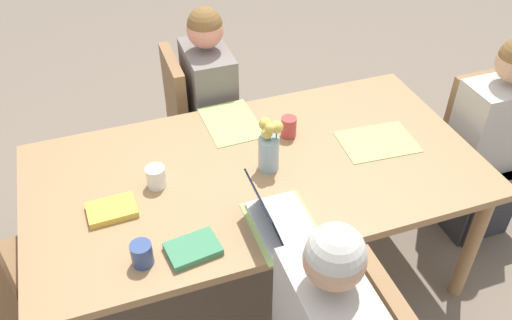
{
  "coord_description": "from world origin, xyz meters",
  "views": [
    {
      "loc": [
        0.62,
        1.77,
        2.35
      ],
      "look_at": [
        0.0,
        0.0,
        0.81
      ],
      "focal_mm": 37.7,
      "sensor_mm": 36.0,
      "label": 1
    }
  ],
  "objects_px": {
    "person_near_left_far": "(211,114)",
    "coffee_mug_centre_left": "(289,127)",
    "person_head_left_left_near": "(486,151)",
    "coffee_mug_near_right": "(142,254)",
    "flower_vase": "(269,146)",
    "chair_head_left_left_near": "(485,145)",
    "coffee_mug_near_left": "(156,177)",
    "book_blue_cover": "(193,249)",
    "dining_table": "(256,180)",
    "chair_near_left_far": "(196,115)",
    "book_red_cover": "(112,210)",
    "laptop_far_left_mid": "(278,219)"
  },
  "relations": [
    {
      "from": "person_near_left_far",
      "to": "coffee_mug_near_left",
      "type": "xyz_separation_m",
      "value": [
        0.45,
        0.78,
        0.28
      ]
    },
    {
      "from": "person_near_left_far",
      "to": "book_red_cover",
      "type": "bearing_deg",
      "value": 53.33
    },
    {
      "from": "flower_vase",
      "to": "book_red_cover",
      "type": "relative_size",
      "value": 1.29
    },
    {
      "from": "person_near_left_far",
      "to": "coffee_mug_near_right",
      "type": "height_order",
      "value": "person_near_left_far"
    },
    {
      "from": "coffee_mug_near_right",
      "to": "coffee_mug_centre_left",
      "type": "bearing_deg",
      "value": -145.53
    },
    {
      "from": "flower_vase",
      "to": "book_blue_cover",
      "type": "relative_size",
      "value": 1.29
    },
    {
      "from": "coffee_mug_near_left",
      "to": "dining_table",
      "type": "bearing_deg",
      "value": 175.32
    },
    {
      "from": "chair_near_left_far",
      "to": "coffee_mug_centre_left",
      "type": "height_order",
      "value": "chair_near_left_far"
    },
    {
      "from": "flower_vase",
      "to": "laptop_far_left_mid",
      "type": "height_order",
      "value": "flower_vase"
    },
    {
      "from": "book_blue_cover",
      "to": "coffee_mug_centre_left",
      "type": "bearing_deg",
      "value": -145.41
    },
    {
      "from": "person_head_left_left_near",
      "to": "coffee_mug_centre_left",
      "type": "height_order",
      "value": "person_head_left_left_near"
    },
    {
      "from": "person_near_left_far",
      "to": "flower_vase",
      "type": "height_order",
      "value": "person_near_left_far"
    },
    {
      "from": "person_near_left_far",
      "to": "coffee_mug_centre_left",
      "type": "distance_m",
      "value": 0.73
    },
    {
      "from": "laptop_far_left_mid",
      "to": "coffee_mug_near_right",
      "type": "distance_m",
      "value": 0.55
    },
    {
      "from": "coffee_mug_near_right",
      "to": "book_red_cover",
      "type": "height_order",
      "value": "coffee_mug_near_right"
    },
    {
      "from": "chair_head_left_left_near",
      "to": "coffee_mug_near_left",
      "type": "bearing_deg",
      "value": 0.51
    },
    {
      "from": "chair_near_left_far",
      "to": "book_red_cover",
      "type": "height_order",
      "value": "chair_near_left_far"
    },
    {
      "from": "book_blue_cover",
      "to": "coffee_mug_near_left",
      "type": "bearing_deg",
      "value": -90.23
    },
    {
      "from": "chair_near_left_far",
      "to": "coffee_mug_near_left",
      "type": "relative_size",
      "value": 9.17
    },
    {
      "from": "chair_near_left_far",
      "to": "book_blue_cover",
      "type": "height_order",
      "value": "chair_near_left_far"
    },
    {
      "from": "coffee_mug_near_left",
      "to": "book_blue_cover",
      "type": "distance_m",
      "value": 0.43
    },
    {
      "from": "dining_table",
      "to": "book_red_cover",
      "type": "relative_size",
      "value": 10.37
    },
    {
      "from": "coffee_mug_centre_left",
      "to": "book_blue_cover",
      "type": "distance_m",
      "value": 0.85
    },
    {
      "from": "chair_near_left_far",
      "to": "flower_vase",
      "type": "height_order",
      "value": "flower_vase"
    },
    {
      "from": "dining_table",
      "to": "person_head_left_left_near",
      "type": "bearing_deg",
      "value": 179.07
    },
    {
      "from": "chair_head_left_left_near",
      "to": "book_blue_cover",
      "type": "height_order",
      "value": "chair_head_left_left_near"
    },
    {
      "from": "dining_table",
      "to": "flower_vase",
      "type": "height_order",
      "value": "flower_vase"
    },
    {
      "from": "flower_vase",
      "to": "coffee_mug_near_left",
      "type": "xyz_separation_m",
      "value": [
        0.51,
        -0.05,
        -0.08
      ]
    },
    {
      "from": "person_near_left_far",
      "to": "coffee_mug_near_left",
      "type": "height_order",
      "value": "person_near_left_far"
    },
    {
      "from": "person_head_left_left_near",
      "to": "book_red_cover",
      "type": "bearing_deg",
      "value": 1.37
    },
    {
      "from": "flower_vase",
      "to": "book_blue_cover",
      "type": "distance_m",
      "value": 0.6
    },
    {
      "from": "coffee_mug_centre_left",
      "to": "person_near_left_far",
      "type": "bearing_deg",
      "value": -69.83
    },
    {
      "from": "person_head_left_left_near",
      "to": "chair_near_left_far",
      "type": "relative_size",
      "value": 1.33
    },
    {
      "from": "coffee_mug_near_right",
      "to": "coffee_mug_centre_left",
      "type": "xyz_separation_m",
      "value": [
        -0.82,
        -0.56,
        0.0
      ]
    },
    {
      "from": "person_near_left_far",
      "to": "book_red_cover",
      "type": "xyz_separation_m",
      "value": [
        0.66,
        0.89,
        0.24
      ]
    },
    {
      "from": "person_near_left_far",
      "to": "flower_vase",
      "type": "bearing_deg",
      "value": 93.93
    },
    {
      "from": "chair_near_left_far",
      "to": "book_red_cover",
      "type": "relative_size",
      "value": 4.5
    },
    {
      "from": "person_head_left_left_near",
      "to": "chair_near_left_far",
      "type": "distance_m",
      "value": 1.67
    },
    {
      "from": "coffee_mug_centre_left",
      "to": "flower_vase",
      "type": "bearing_deg",
      "value": 47.89
    },
    {
      "from": "chair_head_left_left_near",
      "to": "book_blue_cover",
      "type": "xyz_separation_m",
      "value": [
        1.78,
        0.44,
        0.27
      ]
    },
    {
      "from": "flower_vase",
      "to": "coffee_mug_near_left",
      "type": "distance_m",
      "value": 0.52
    },
    {
      "from": "person_head_left_left_near",
      "to": "coffee_mug_near_left",
      "type": "relative_size",
      "value": 12.17
    },
    {
      "from": "dining_table",
      "to": "laptop_far_left_mid",
      "type": "relative_size",
      "value": 6.48
    },
    {
      "from": "chair_near_left_far",
      "to": "coffee_mug_centre_left",
      "type": "relative_size",
      "value": 8.6
    },
    {
      "from": "flower_vase",
      "to": "coffee_mug_centre_left",
      "type": "bearing_deg",
      "value": -132.11
    },
    {
      "from": "dining_table",
      "to": "person_near_left_far",
      "type": "relative_size",
      "value": 1.74
    },
    {
      "from": "chair_head_left_left_near",
      "to": "laptop_far_left_mid",
      "type": "bearing_deg",
      "value": 16.73
    },
    {
      "from": "laptop_far_left_mid",
      "to": "coffee_mug_near_left",
      "type": "relative_size",
      "value": 3.26
    },
    {
      "from": "coffee_mug_centre_left",
      "to": "book_red_cover",
      "type": "bearing_deg",
      "value": 15.77
    },
    {
      "from": "chair_near_left_far",
      "to": "person_near_left_far",
      "type": "height_order",
      "value": "person_near_left_far"
    }
  ]
}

